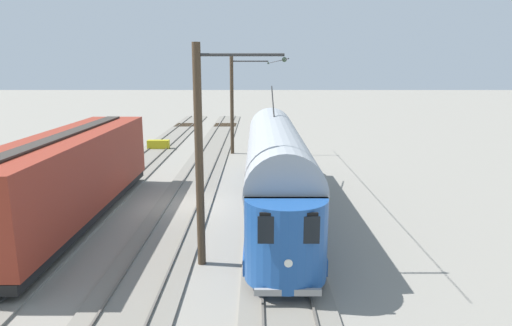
{
  "coord_description": "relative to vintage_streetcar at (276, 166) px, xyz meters",
  "views": [
    {
      "loc": [
        -3.67,
        21.48,
        6.87
      ],
      "look_at": [
        -3.63,
        -0.27,
        2.14
      ],
      "focal_mm": 31.46,
      "sensor_mm": 36.0,
      "label": 1
    }
  ],
  "objects": [
    {
      "name": "spare_tie_stack",
      "position": [
        12.93,
        -2.83,
        -1.99
      ],
      "size": [
        2.4,
        2.4,
        0.54
      ],
      "color": "#382819",
      "rests_on": "ground"
    },
    {
      "name": "switch_stand",
      "position": [
        -1.46,
        -12.96,
        -1.56
      ],
      "size": [
        0.5,
        0.3,
        1.24
      ],
      "color": "black",
      "rests_on": "ground"
    },
    {
      "name": "boxcar_adjacent",
      "position": [
        9.12,
        1.49,
        -0.1
      ],
      "size": [
        2.96,
        14.62,
        3.85
      ],
      "color": "maroon",
      "rests_on": "ground"
    },
    {
      "name": "track_adjacent_siding",
      "position": [
        4.56,
        -1.22,
        -2.21
      ],
      "size": [
        2.8,
        80.0,
        0.18
      ],
      "color": "slate",
      "rests_on": "ground"
    },
    {
      "name": "track_streetcar_siding",
      "position": [
        -0.0,
        -1.22,
        -2.21
      ],
      "size": [
        2.8,
        80.0,
        0.18
      ],
      "color": "slate",
      "rests_on": "ground"
    },
    {
      "name": "track_end_bumper",
      "position": [
        9.11,
        -16.34,
        -1.86
      ],
      "size": [
        1.8,
        0.6,
        0.8
      ],
      "primitive_type": "cube",
      "color": "#B2A519",
      "rests_on": "ground"
    },
    {
      "name": "ground_plane",
      "position": [
        4.56,
        -0.9,
        -2.26
      ],
      "size": [
        220.0,
        220.0,
        0.0
      ],
      "primitive_type": "plane",
      "color": "gray"
    },
    {
      "name": "track_third_siding",
      "position": [
        9.11,
        -1.22,
        -2.21
      ],
      "size": [
        2.8,
        80.0,
        0.18
      ],
      "color": "slate",
      "rests_on": "ground"
    },
    {
      "name": "catenary_pole_foreground",
      "position": [
        2.75,
        -14.65,
        1.72
      ],
      "size": [
        3.05,
        0.28,
        7.61
      ],
      "color": "#423323",
      "rests_on": "ground"
    },
    {
      "name": "overhead_wire_run",
      "position": [
        0.1,
        -5.13,
        4.81
      ],
      "size": [
        2.85,
        24.45,
        0.18
      ],
      "color": "black",
      "rests_on": "ground"
    },
    {
      "name": "catenary_pole_mid_near",
      "position": [
        2.75,
        5.8,
        1.72
      ],
      "size": [
        3.05,
        0.28,
        7.61
      ],
      "color": "#423323",
      "rests_on": "ground"
    },
    {
      "name": "vintage_streetcar",
      "position": [
        0.0,
        0.0,
        0.0
      ],
      "size": [
        2.65,
        17.85,
        5.53
      ],
      "color": "#1E4C93",
      "rests_on": "ground"
    }
  ]
}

